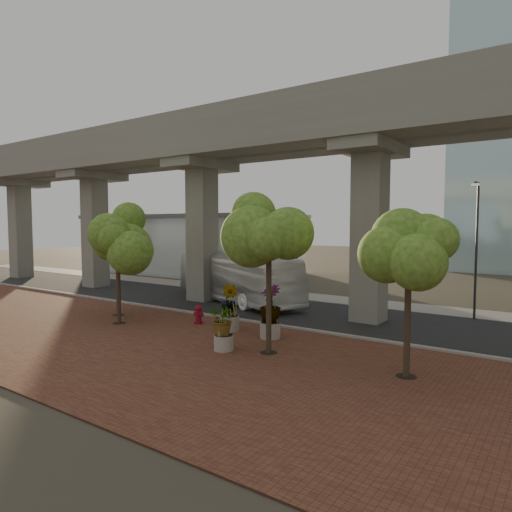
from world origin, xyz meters
The scene contains 18 objects.
ground centered at (0.00, 0.00, 0.00)m, with size 160.00×160.00×0.00m, color #383428.
brick_plaza centered at (0.00, -8.00, 0.03)m, with size 70.00×13.00×0.06m, color brown.
asphalt_road centered at (0.00, 2.00, 0.02)m, with size 90.00×8.00×0.04m, color black.
curb_strip centered at (0.00, -2.00, 0.08)m, with size 70.00×0.25×0.16m, color gray.
far_sidewalk centered at (0.00, 7.50, 0.03)m, with size 90.00×3.00×0.06m, color gray.
transit_viaduct centered at (0.00, 2.00, 7.29)m, with size 72.00×5.60×12.40m.
station_pavilion centered at (-20.00, 16.00, 3.22)m, with size 23.00×13.00×6.30m.
transit_bus centered at (-3.85, 2.95, 1.71)m, with size 2.89×12.29×3.43m, color white.
fire_hydrant centered at (-1.06, -3.87, 0.57)m, with size 0.53×0.48×1.06m.
planter_front centered at (3.26, -7.08, 1.28)m, with size 1.82×1.82×2.00m.
planter_right centered at (3.73, -4.27, 1.55)m, with size 2.30×2.30×2.45m.
planter_left centered at (1.30, -4.21, 1.48)m, with size 2.13×2.13×2.35m.
street_tree_far_west centered at (-6.37, -4.84, 4.62)m, with size 4.13×4.13×6.46m.
street_tree_near_west centered at (-4.57, -6.22, 4.33)m, with size 3.49×3.49×5.88m.
street_tree_near_east centered at (5.00, -6.31, 5.40)m, with size 4.01×4.01×7.19m.
street_tree_far_east centered at (10.48, -6.02, 4.51)m, with size 3.23×3.23×5.95m.
streetlamp_west centered at (-9.09, 6.08, 4.59)m, with size 0.39×1.14×7.86m.
streetlamp_east centered at (10.62, 5.85, 4.39)m, with size 0.37×1.09×7.52m.
Camera 1 is at (15.07, -21.58, 5.30)m, focal length 32.00 mm.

